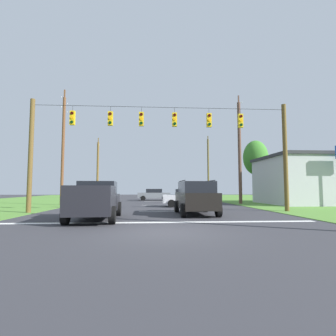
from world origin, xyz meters
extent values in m
plane|color=#333338|center=(0.00, 0.00, 0.00)|extent=(120.00, 120.00, 0.00)
cube|color=#528633|center=(15.79, 15.00, 0.01)|extent=(16.00, 80.00, 0.03)
cube|color=white|center=(0.00, 2.80, 0.00)|extent=(14.80, 0.45, 0.01)
cube|color=white|center=(0.00, 8.80, 0.00)|extent=(2.50, 0.15, 0.01)
cube|color=white|center=(0.00, 15.48, 0.00)|extent=(2.50, 0.15, 0.01)
cube|color=white|center=(0.00, 22.75, 0.00)|extent=(2.50, 0.15, 0.01)
cube|color=white|center=(0.00, 32.01, 0.00)|extent=(2.50, 0.15, 0.01)
cylinder|color=brown|center=(-8.30, 8.10, 3.75)|extent=(0.30, 0.30, 7.50)
cylinder|color=brown|center=(8.90, 8.10, 3.75)|extent=(0.30, 0.30, 7.50)
cylinder|color=black|center=(0.30, 8.10, 7.12)|extent=(17.20, 0.02, 0.02)
cylinder|color=black|center=(-5.69, 8.10, 6.93)|extent=(0.02, 0.02, 0.37)
cube|color=yellow|center=(-5.69, 8.10, 6.27)|extent=(0.32, 0.24, 0.95)
cylinder|color=#310503|center=(-5.69, 7.96, 6.56)|extent=(0.20, 0.04, 0.20)
cylinder|color=orange|center=(-5.69, 7.96, 6.26)|extent=(0.20, 0.04, 0.20)
cylinder|color=black|center=(-5.69, 7.96, 5.96)|extent=(0.20, 0.04, 0.20)
cylinder|color=black|center=(-3.19, 8.10, 6.93)|extent=(0.02, 0.02, 0.37)
cube|color=yellow|center=(-3.19, 8.10, 6.27)|extent=(0.32, 0.24, 0.95)
cylinder|color=#310503|center=(-3.19, 7.96, 6.56)|extent=(0.20, 0.04, 0.20)
cylinder|color=orange|center=(-3.19, 7.96, 6.26)|extent=(0.20, 0.04, 0.20)
cylinder|color=black|center=(-3.19, 7.96, 5.96)|extent=(0.20, 0.04, 0.20)
cylinder|color=black|center=(-1.11, 8.10, 6.93)|extent=(0.02, 0.02, 0.37)
cube|color=yellow|center=(-1.11, 8.10, 6.27)|extent=(0.32, 0.24, 0.95)
cylinder|color=#310503|center=(-1.11, 7.96, 6.56)|extent=(0.20, 0.04, 0.20)
cylinder|color=orange|center=(-1.11, 7.96, 6.26)|extent=(0.20, 0.04, 0.20)
cylinder|color=black|center=(-1.11, 7.96, 5.96)|extent=(0.20, 0.04, 0.20)
cylinder|color=black|center=(1.15, 8.10, 6.93)|extent=(0.02, 0.02, 0.37)
cube|color=yellow|center=(1.15, 8.10, 6.27)|extent=(0.32, 0.24, 0.95)
cylinder|color=#310503|center=(1.15, 7.96, 6.56)|extent=(0.20, 0.04, 0.20)
cylinder|color=orange|center=(1.15, 7.96, 6.26)|extent=(0.20, 0.04, 0.20)
cylinder|color=black|center=(1.15, 7.96, 5.96)|extent=(0.20, 0.04, 0.20)
cylinder|color=black|center=(3.55, 8.10, 6.93)|extent=(0.02, 0.02, 0.37)
cube|color=yellow|center=(3.55, 8.10, 6.27)|extent=(0.32, 0.24, 0.95)
cylinder|color=#310503|center=(3.55, 7.96, 6.56)|extent=(0.20, 0.04, 0.20)
cylinder|color=orange|center=(3.55, 7.96, 6.26)|extent=(0.20, 0.04, 0.20)
cylinder|color=black|center=(3.55, 7.96, 5.96)|extent=(0.20, 0.04, 0.20)
cylinder|color=black|center=(5.77, 8.10, 6.93)|extent=(0.02, 0.02, 0.37)
cube|color=yellow|center=(5.77, 8.10, 6.27)|extent=(0.32, 0.24, 0.95)
cylinder|color=#310503|center=(5.77, 7.96, 6.56)|extent=(0.20, 0.04, 0.20)
cylinder|color=orange|center=(5.77, 7.96, 6.26)|extent=(0.20, 0.04, 0.20)
cylinder|color=black|center=(5.77, 7.96, 5.96)|extent=(0.20, 0.04, 0.20)
cube|color=black|center=(-3.23, 4.12, 0.82)|extent=(2.24, 5.48, 0.85)
cube|color=black|center=(-3.26, 4.77, 1.60)|extent=(1.93, 1.98, 0.70)
cube|color=black|center=(-4.11, 2.73, 1.48)|extent=(0.21, 2.38, 0.45)
cube|color=black|center=(-2.23, 2.81, 1.48)|extent=(0.21, 2.38, 0.45)
cube|color=black|center=(-3.11, 1.47, 1.48)|extent=(1.96, 0.19, 0.45)
cylinder|color=black|center=(-4.31, 5.91, 0.40)|extent=(0.32, 0.81, 0.80)
cylinder|color=black|center=(-2.31, 6.00, 0.40)|extent=(0.32, 0.81, 0.80)
cylinder|color=black|center=(-4.15, 2.24, 0.40)|extent=(0.32, 0.81, 0.80)
cylinder|color=black|center=(-2.15, 2.33, 0.40)|extent=(0.32, 0.81, 0.80)
cube|color=black|center=(2.28, 6.46, 0.85)|extent=(2.01, 4.82, 0.95)
cube|color=black|center=(2.28, 6.31, 1.66)|extent=(1.84, 3.22, 0.65)
cylinder|color=black|center=(1.43, 6.30, 2.03)|extent=(0.08, 2.72, 0.05)
cylinder|color=black|center=(3.13, 6.32, 2.03)|extent=(0.08, 2.72, 0.05)
cylinder|color=black|center=(1.28, 8.08, 0.38)|extent=(0.27, 0.76, 0.76)
cylinder|color=black|center=(3.23, 8.11, 0.38)|extent=(0.27, 0.76, 0.76)
cylinder|color=black|center=(1.32, 4.82, 0.38)|extent=(0.27, 0.76, 0.76)
cylinder|color=black|center=(3.27, 4.84, 0.38)|extent=(0.27, 0.76, 0.76)
cube|color=silver|center=(2.76, 13.49, 0.67)|extent=(4.39, 2.02, 0.70)
cube|color=black|center=(2.76, 13.49, 1.27)|extent=(2.18, 1.73, 0.50)
cylinder|color=black|center=(1.29, 12.67, 0.32)|extent=(0.65, 0.25, 0.64)
cylinder|color=black|center=(1.39, 14.47, 0.32)|extent=(0.65, 0.25, 0.64)
cylinder|color=black|center=(4.13, 12.52, 0.32)|extent=(0.65, 0.25, 0.64)
cylinder|color=black|center=(4.22, 14.32, 0.32)|extent=(0.65, 0.25, 0.64)
cube|color=slate|center=(0.00, 25.95, 0.67)|extent=(4.31, 1.82, 0.70)
cube|color=black|center=(0.00, 25.95, 1.27)|extent=(2.11, 1.63, 0.50)
cylinder|color=black|center=(-1.42, 25.06, 0.32)|extent=(0.64, 0.22, 0.64)
cylinder|color=black|center=(-1.41, 26.86, 0.32)|extent=(0.64, 0.22, 0.64)
cylinder|color=black|center=(1.42, 25.04, 0.32)|extent=(0.64, 0.22, 0.64)
cylinder|color=black|center=(1.42, 26.84, 0.32)|extent=(0.64, 0.22, 0.64)
cylinder|color=brown|center=(8.71, 16.96, 5.29)|extent=(0.34, 0.34, 10.57)
cube|color=brown|center=(8.71, 16.96, 10.17)|extent=(0.12, 0.12, 2.28)
cylinder|color=#B2B7BC|center=(8.71, 17.88, 10.29)|extent=(0.08, 0.08, 0.12)
cylinder|color=#B2B7BC|center=(8.71, 16.05, 10.29)|extent=(0.08, 0.08, 0.12)
cylinder|color=brown|center=(8.83, 32.49, 4.79)|extent=(0.28, 0.28, 9.59)
cube|color=brown|center=(8.83, 32.49, 9.19)|extent=(0.12, 0.12, 1.87)
cylinder|color=#B2B7BC|center=(8.83, 33.24, 9.31)|extent=(0.08, 0.08, 0.12)
cylinder|color=#B2B7BC|center=(8.83, 31.74, 9.31)|extent=(0.08, 0.08, 0.12)
cylinder|color=brown|center=(-8.88, 16.16, 5.21)|extent=(0.28, 0.28, 10.42)
cube|color=brown|center=(-8.88, 16.16, 10.02)|extent=(0.12, 0.12, 2.35)
cylinder|color=#B2B7BC|center=(-8.88, 17.11, 10.14)|extent=(0.08, 0.08, 0.12)
cylinder|color=#B2B7BC|center=(-8.88, 15.22, 10.14)|extent=(0.08, 0.08, 0.12)
cube|color=brown|center=(-8.88, 16.16, 9.12)|extent=(0.12, 0.12, 2.19)
cylinder|color=#B2B7BC|center=(-8.88, 17.04, 9.24)|extent=(0.08, 0.08, 0.12)
cylinder|color=#B2B7BC|center=(-8.88, 15.29, 9.24)|extent=(0.08, 0.08, 0.12)
cylinder|color=brown|center=(-8.99, 33.58, 4.54)|extent=(0.34, 0.34, 9.08)
cube|color=brown|center=(-8.99, 33.58, 8.68)|extent=(0.12, 0.12, 2.22)
cylinder|color=#B2B7BC|center=(-8.99, 34.47, 8.80)|extent=(0.08, 0.08, 0.12)
cylinder|color=#B2B7BC|center=(-8.99, 32.69, 8.80)|extent=(0.08, 0.08, 0.12)
cylinder|color=brown|center=(12.32, 21.70, 2.09)|extent=(0.35, 0.35, 4.19)
ellipsoid|color=#3B7D29|center=(12.32, 21.70, 5.34)|extent=(2.98, 2.98, 4.18)
cube|color=#B2B2B7|center=(16.04, 16.27, 2.28)|extent=(9.57, 7.95, 4.57)
cube|color=#2D2D33|center=(16.04, 16.27, 4.72)|extent=(9.87, 8.25, 0.30)
camera|label=1|loc=(-0.46, -9.65, 1.57)|focal=28.35mm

